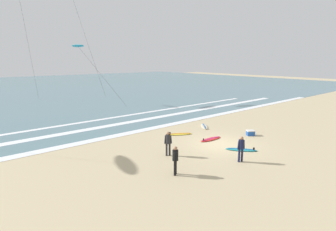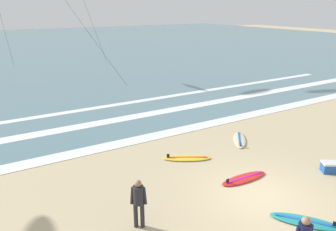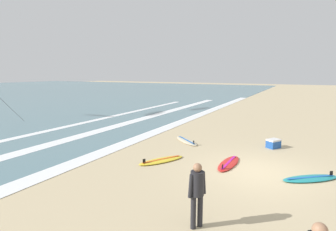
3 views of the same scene
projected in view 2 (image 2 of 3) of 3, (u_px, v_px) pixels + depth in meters
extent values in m
plane|color=tan|center=(261.00, 197.00, 11.28)|extent=(160.00, 160.00, 0.00)
cube|color=slate|center=(31.00, 46.00, 53.20)|extent=(140.00, 90.00, 0.01)
cube|color=white|center=(176.00, 131.00, 17.15)|extent=(57.26, 0.90, 0.01)
cube|color=white|center=(112.00, 121.00, 18.74)|extent=(51.22, 0.88, 0.01)
cube|color=white|center=(110.00, 106.00, 21.55)|extent=(41.41, 0.58, 0.01)
cylinder|color=#232328|center=(136.00, 215.00, 9.64)|extent=(0.13, 0.13, 0.82)
cylinder|color=#232328|center=(142.00, 215.00, 9.64)|extent=(0.13, 0.13, 0.82)
cylinder|color=#232328|center=(138.00, 195.00, 9.41)|extent=(0.32, 0.32, 0.58)
cylinder|color=#232328|center=(132.00, 196.00, 9.42)|extent=(0.16, 0.15, 0.56)
cylinder|color=#232328|center=(145.00, 196.00, 9.42)|extent=(0.16, 0.15, 0.56)
sphere|color=#9E7051|center=(138.00, 183.00, 9.29)|extent=(0.21, 0.21, 0.21)
sphere|color=#9E7051|center=(306.00, 221.00, 7.67)|extent=(0.21, 0.21, 0.21)
ellipsoid|color=beige|center=(240.00, 140.00, 16.00)|extent=(1.80, 2.00, 0.09)
cube|color=#1959B2|center=(240.00, 139.00, 15.99)|extent=(1.22, 1.44, 0.01)
cube|color=black|center=(241.00, 144.00, 15.20)|extent=(0.09, 0.10, 0.16)
ellipsoid|color=yellow|center=(187.00, 158.00, 14.07)|extent=(2.13, 1.55, 0.09)
cube|color=#D84C19|center=(187.00, 157.00, 14.05)|extent=(1.61, 0.96, 0.01)
cube|color=black|center=(168.00, 156.00, 14.01)|extent=(0.11, 0.07, 0.16)
ellipsoid|color=teal|center=(305.00, 221.00, 9.93)|extent=(1.79, 2.01, 0.09)
cube|color=#1959B2|center=(305.00, 220.00, 9.91)|extent=(1.20, 1.45, 0.01)
cube|color=black|center=(335.00, 224.00, 9.62)|extent=(0.09, 0.10, 0.16)
ellipsoid|color=red|center=(244.00, 178.00, 12.41)|extent=(2.11, 0.65, 0.09)
cube|color=#BF198C|center=(244.00, 177.00, 12.40)|extent=(1.79, 0.14, 0.01)
cube|color=black|center=(228.00, 181.00, 11.99)|extent=(0.12, 0.02, 0.16)
cylinder|color=#333333|center=(91.00, 36.00, 27.39)|extent=(3.60, 6.47, 7.93)
cube|color=#1E4C9E|center=(330.00, 168.00, 12.92)|extent=(0.74, 0.70, 0.36)
cube|color=silver|center=(330.00, 163.00, 12.85)|extent=(0.76, 0.71, 0.08)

